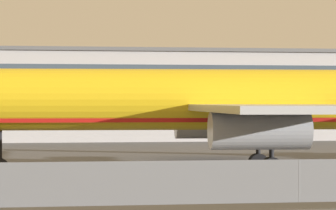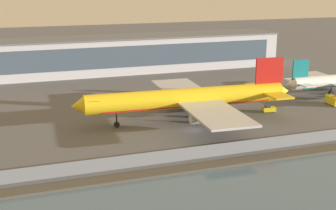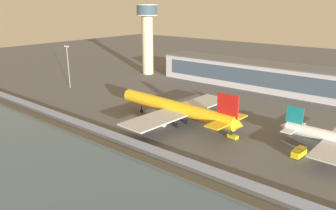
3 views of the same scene
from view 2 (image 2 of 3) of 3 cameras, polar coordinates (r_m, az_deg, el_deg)
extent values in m
plane|color=#565659|center=(103.77, 3.21, -3.06)|extent=(500.00, 500.00, 0.00)
cube|color=#474238|center=(86.27, 8.44, -6.90)|extent=(320.00, 3.00, 0.50)
cube|color=slate|center=(89.64, 7.13, -5.32)|extent=(280.00, 0.08, 2.45)
cylinder|color=slate|center=(89.64, 7.13, -5.32)|extent=(0.10, 0.10, 2.45)
cylinder|color=yellow|center=(108.46, 2.33, 0.85)|extent=(47.65, 7.09, 4.59)
cone|color=yellow|center=(103.48, -10.92, -0.12)|extent=(3.21, 4.51, 4.36)
cone|color=yellow|center=(118.61, 13.86, 1.66)|extent=(3.20, 4.28, 4.13)
cube|color=#232D3D|center=(103.64, -9.20, 0.31)|extent=(2.73, 4.03, 1.38)
cube|color=red|center=(108.78, 2.32, 0.20)|extent=(40.49, 5.80, 0.83)
cube|color=#B7BABF|center=(99.10, 5.72, -0.94)|extent=(11.63, 23.31, 0.46)
cube|color=#B7BABF|center=(119.83, 1.67, 1.95)|extent=(11.63, 23.31, 0.46)
cylinder|color=#B7BABF|center=(100.64, 4.56, -1.55)|extent=(6.77, 2.87, 2.53)
cylinder|color=#B7BABF|center=(118.07, 1.28, 1.01)|extent=(6.77, 2.87, 2.53)
cube|color=red|center=(115.67, 12.23, 3.75)|extent=(7.14, 0.93, 7.81)
cube|color=yellow|center=(113.01, 13.11, 1.23)|extent=(5.18, 8.59, 0.37)
cube|color=yellow|center=(120.15, 11.18, 2.15)|extent=(5.18, 8.59, 0.37)
cylinder|color=black|center=(105.50, -6.29, -1.69)|extent=(0.32, 0.32, 2.69)
cylinder|color=black|center=(105.89, -6.27, -2.39)|extent=(1.31, 0.57, 1.29)
cylinder|color=black|center=(108.31, 4.38, -1.20)|extent=(0.37, 0.37, 2.69)
cylinder|color=black|center=(108.70, 4.36, -1.88)|extent=(1.53, 1.11, 1.48)
cylinder|color=black|center=(112.66, 3.52, -0.54)|extent=(0.37, 0.37, 2.69)
cylinder|color=black|center=(113.03, 3.51, -1.19)|extent=(1.53, 1.11, 1.48)
cone|color=white|center=(132.68, 14.67, 2.47)|extent=(2.42, 3.29, 3.22)
cube|color=#B7BABF|center=(147.65, 18.20, 3.27)|extent=(7.58, 15.74, 0.36)
cylinder|color=#B7BABF|center=(147.46, 18.75, 2.75)|extent=(4.59, 2.11, 1.97)
cube|color=#14707A|center=(133.54, 15.84, 4.03)|extent=(4.86, 0.58, 6.09)
cube|color=white|center=(136.52, 15.09, 2.90)|extent=(3.41, 5.79, 0.29)
cube|color=white|center=(131.88, 16.41, 2.38)|extent=(3.41, 5.79, 0.29)
cylinder|color=black|center=(143.14, 19.27, 1.85)|extent=(0.29, 0.29, 2.10)
cylinder|color=black|center=(143.36, 19.23, 1.44)|extent=(1.18, 0.84, 1.15)
cube|color=yellow|center=(119.87, 12.19, -0.51)|extent=(3.40, 2.05, 1.11)
cube|color=#283847|center=(119.51, 12.04, -0.15)|extent=(1.30, 1.43, 0.50)
cylinder|color=black|center=(118.99, 11.87, -0.80)|extent=(0.72, 0.32, 0.70)
cylinder|color=black|center=(120.20, 11.62, -0.63)|extent=(0.72, 0.32, 0.70)
cylinder|color=black|center=(119.76, 12.75, -0.75)|extent=(0.72, 0.32, 0.70)
cylinder|color=black|center=(120.96, 12.49, -0.58)|extent=(0.72, 0.32, 0.70)
cube|color=yellow|center=(131.26, 19.50, 0.55)|extent=(2.70, 5.41, 2.07)
cube|color=orange|center=(130.99, 19.54, 1.03)|extent=(1.10, 0.62, 0.16)
cylinder|color=black|center=(129.66, 19.49, -0.01)|extent=(0.32, 0.86, 0.84)
cylinder|color=black|center=(133.26, 19.45, 0.39)|extent=(0.32, 0.86, 0.84)
cylinder|color=black|center=(132.30, 18.76, 0.34)|extent=(0.32, 0.86, 0.84)
cube|color=#B2B2B7|center=(170.04, -4.45, 6.19)|extent=(109.49, 16.81, 12.12)
cube|color=#3D4C5B|center=(161.86, -3.67, 5.97)|extent=(100.73, 0.16, 7.27)
cube|color=#5B5E63|center=(169.18, -4.49, 8.31)|extent=(110.09, 17.41, 0.50)
camera|label=1|loc=(43.06, 19.53, -24.34)|focal=105.00mm
camera|label=3|loc=(105.85, 64.76, 10.59)|focal=35.00mm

